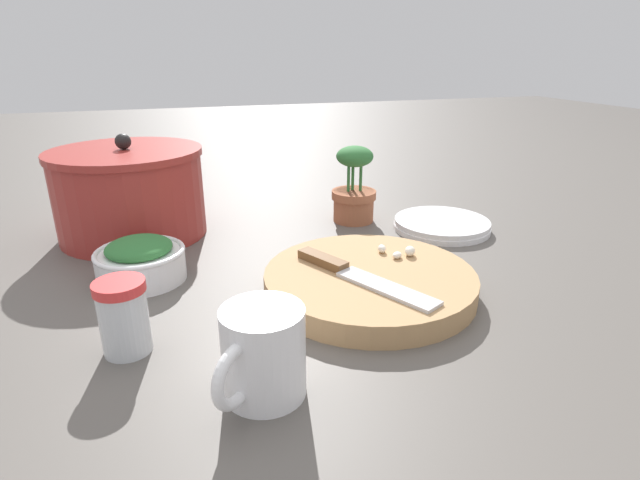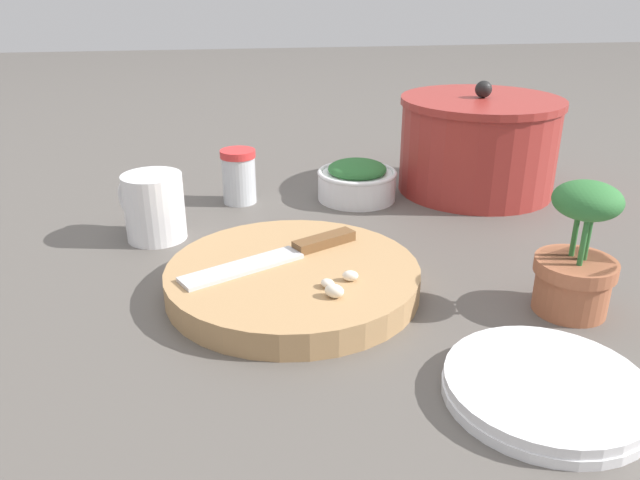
# 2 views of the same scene
# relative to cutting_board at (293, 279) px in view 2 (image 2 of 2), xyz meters

# --- Properties ---
(ground_plane) EXTENTS (5.00, 5.00, 0.00)m
(ground_plane) POSITION_rel_cutting_board_xyz_m (-0.10, 0.03, -0.02)
(ground_plane) COLOR #56514C
(cutting_board) EXTENTS (0.30, 0.30, 0.03)m
(cutting_board) POSITION_rel_cutting_board_xyz_m (0.00, 0.00, 0.00)
(cutting_board) COLOR tan
(cutting_board) RESTS_ON ground_plane
(chef_knife) EXTENTS (0.13, 0.23, 0.01)m
(chef_knife) POSITION_rel_cutting_board_xyz_m (-0.03, -0.01, 0.02)
(chef_knife) COLOR brown
(chef_knife) RESTS_ON cutting_board
(garlic_cloves) EXTENTS (0.06, 0.05, 0.01)m
(garlic_cloves) POSITION_rel_cutting_board_xyz_m (0.07, 0.04, 0.02)
(garlic_cloves) COLOR white
(garlic_cloves) RESTS_ON cutting_board
(herb_bowl) EXTENTS (0.13, 0.13, 0.07)m
(herb_bowl) POSITION_rel_cutting_board_xyz_m (-0.31, 0.14, 0.02)
(herb_bowl) COLOR white
(herb_bowl) RESTS_ON ground_plane
(spice_jar) EXTENTS (0.06, 0.06, 0.09)m
(spice_jar) POSITION_rel_cutting_board_xyz_m (-0.33, -0.05, 0.03)
(spice_jar) COLOR silver
(spice_jar) RESTS_ON ground_plane
(coffee_mug) EXTENTS (0.10, 0.10, 0.10)m
(coffee_mug) POSITION_rel_cutting_board_xyz_m (-0.19, -0.18, 0.03)
(coffee_mug) COLOR white
(coffee_mug) RESTS_ON ground_plane
(plate_stack) EXTENTS (0.19, 0.19, 0.02)m
(plate_stack) POSITION_rel_cutting_board_xyz_m (0.24, 0.20, -0.01)
(plate_stack) COLOR white
(plate_stack) RESTS_ON ground_plane
(stock_pot) EXTENTS (0.27, 0.27, 0.19)m
(stock_pot) POSITION_rel_cutting_board_xyz_m (-0.33, 0.36, 0.07)
(stock_pot) COLOR #9E2D28
(stock_pot) RESTS_ON ground_plane
(potted_herb) EXTENTS (0.09, 0.09, 0.15)m
(potted_herb) POSITION_rel_cutting_board_xyz_m (0.09, 0.31, 0.05)
(potted_herb) COLOR #A35B3D
(potted_herb) RESTS_ON ground_plane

